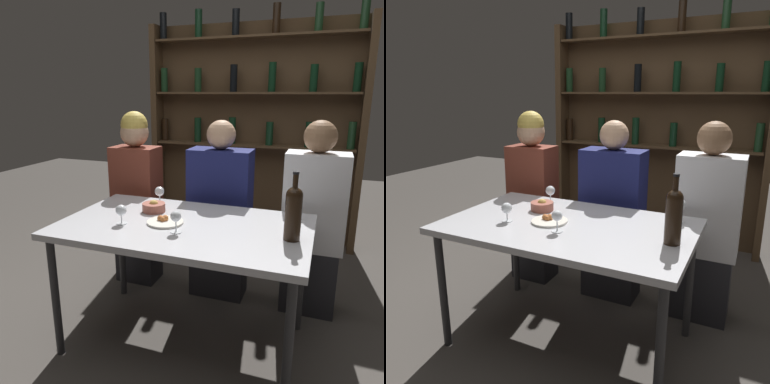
# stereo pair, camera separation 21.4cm
# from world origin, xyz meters

# --- Properties ---
(ground_plane) EXTENTS (10.00, 10.00, 0.00)m
(ground_plane) POSITION_xyz_m (0.00, 0.00, 0.00)
(ground_plane) COLOR #47423D
(dining_table) EXTENTS (1.37, 0.83, 0.74)m
(dining_table) POSITION_xyz_m (0.00, 0.00, 0.68)
(dining_table) COLOR silver
(dining_table) RESTS_ON ground_plane
(wine_rack_wall) EXTENTS (2.02, 0.21, 2.19)m
(wine_rack_wall) POSITION_xyz_m (0.00, 1.81, 1.14)
(wine_rack_wall) COLOR #4C3823
(wine_rack_wall) RESTS_ON ground_plane
(wine_bottle) EXTENTS (0.08, 0.08, 0.34)m
(wine_bottle) POSITION_xyz_m (0.58, -0.03, 0.89)
(wine_bottle) COLOR black
(wine_bottle) RESTS_ON dining_table
(wine_glass_0) EXTENTS (0.06, 0.06, 0.11)m
(wine_glass_0) POSITION_xyz_m (-0.32, -0.12, 0.82)
(wine_glass_0) COLOR silver
(wine_glass_0) RESTS_ON dining_table
(wine_glass_1) EXTENTS (0.06, 0.06, 0.11)m
(wine_glass_1) POSITION_xyz_m (-0.30, 0.31, 0.82)
(wine_glass_1) COLOR silver
(wine_glass_1) RESTS_ON dining_table
(wine_glass_2) EXTENTS (0.06, 0.06, 0.12)m
(wine_glass_2) POSITION_xyz_m (0.01, -0.14, 0.82)
(wine_glass_2) COLOR silver
(wine_glass_2) RESTS_ON dining_table
(wine_glass_3) EXTENTS (0.07, 0.07, 0.14)m
(wine_glass_3) POSITION_xyz_m (0.54, 0.29, 0.84)
(wine_glass_3) COLOR silver
(wine_glass_3) RESTS_ON dining_table
(food_plate_0) EXTENTS (0.20, 0.20, 0.04)m
(food_plate_0) POSITION_xyz_m (-0.11, -0.03, 0.75)
(food_plate_0) COLOR silver
(food_plate_0) RESTS_ON dining_table
(snack_bowl) EXTENTS (0.14, 0.14, 0.07)m
(snack_bowl) POSITION_xyz_m (-0.25, 0.14, 0.77)
(snack_bowl) COLOR #995142
(snack_bowl) RESTS_ON dining_table
(seated_person_left) EXTENTS (0.34, 0.22, 1.31)m
(seated_person_left) POSITION_xyz_m (-0.62, 0.61, 0.66)
(seated_person_left) COLOR #26262B
(seated_person_left) RESTS_ON ground_plane
(seated_person_center) EXTENTS (0.43, 0.22, 1.27)m
(seated_person_center) POSITION_xyz_m (0.03, 0.61, 0.59)
(seated_person_center) COLOR #26262B
(seated_person_center) RESTS_ON ground_plane
(seated_person_right) EXTENTS (0.39, 0.22, 1.28)m
(seated_person_right) POSITION_xyz_m (0.66, 0.61, 0.61)
(seated_person_right) COLOR #26262B
(seated_person_right) RESTS_ON ground_plane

